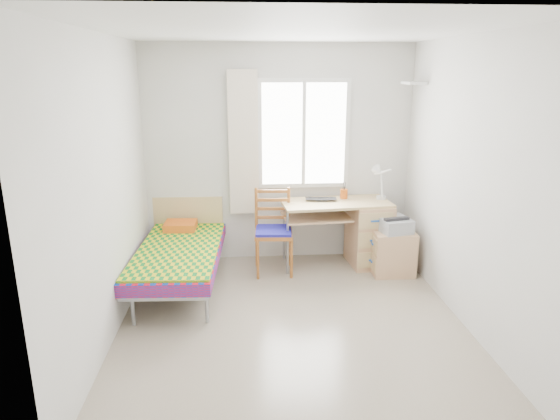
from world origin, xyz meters
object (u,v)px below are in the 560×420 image
Objects in this scene: desk at (363,230)px; chair at (274,226)px; bed at (180,252)px; printer at (394,224)px; cabinet at (392,252)px.

chair is at bearing -178.02° from desk.
bed is 1.43× the size of desk.
desk is 0.45m from printer.
bed is at bearing -158.57° from chair.
chair reaches higher than cabinet.
printer is at bearing -159.17° from cabinet.
printer is at bearing -3.43° from chair.
bed is 2.18m from desk.
chair is at bearing 174.09° from cabinet.
cabinet is at bearing 8.17° from printer.
bed is 2.42m from cabinet.
desk reaches higher than printer.
printer is (-0.00, -0.00, 0.34)m from cabinet.
desk is at bearing 133.85° from cabinet.
desk is 3.02× the size of printer.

